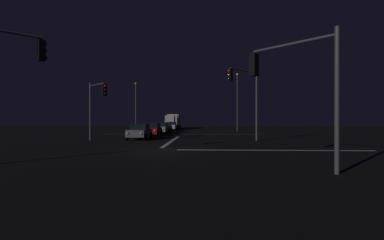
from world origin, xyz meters
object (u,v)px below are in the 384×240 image
sedan_red (153,129)px  sedan_black (165,127)px  traffic_signal_ne (246,91)px  traffic_signal_se (295,77)px  traffic_signal_nw (96,100)px  box_truck (173,121)px  streetlamp_left_far (136,103)px  streetlamp_right_far (237,98)px  sedan_white (171,126)px  sedan_silver (161,128)px  sedan_gray (140,131)px

sedan_red → sedan_black: size_ratio=1.00×
traffic_signal_ne → traffic_signal_se: 13.79m
traffic_signal_nw → box_truck: bearing=83.9°
sedan_black → traffic_signal_nw: bearing=-100.5°
sedan_black → streetlamp_left_far: bearing=158.8°
streetlamp_right_far → traffic_signal_ne: bearing=-94.7°
sedan_red → traffic_signal_se: bearing=-65.6°
streetlamp_right_far → sedan_white: bearing=161.5°
sedan_silver → traffic_signal_ne: traffic_signal_ne is taller
sedan_silver → streetlamp_left_far: streetlamp_left_far is taller
sedan_black → traffic_signal_nw: traffic_signal_nw is taller
sedan_red → traffic_signal_nw: 9.72m
sedan_white → traffic_signal_nw: traffic_signal_nw is taller
streetlamp_left_far → sedan_red: bearing=-68.3°
traffic_signal_ne → traffic_signal_nw: (-13.97, 0.15, -0.81)m
sedan_red → traffic_signal_nw: traffic_signal_nw is taller
traffic_signal_nw → streetlamp_left_far: size_ratio=0.66×
traffic_signal_ne → streetlamp_left_far: bearing=125.0°
sedan_silver → traffic_signal_nw: traffic_signal_nw is taller
sedan_silver → streetlamp_left_far: bearing=125.0°
sedan_red → sedan_black: (-0.06, 11.66, 0.00)m
sedan_black → traffic_signal_se: bearing=-73.3°
sedan_gray → sedan_black: bearing=89.4°
sedan_silver → sedan_white: bearing=89.4°
sedan_black → box_truck: 13.53m
sedan_white → box_truck: box_truck is taller
sedan_red → traffic_signal_ne: (10.20, -8.58, 3.83)m
sedan_gray → sedan_white: (0.52, 23.61, 0.00)m
sedan_white → traffic_signal_ne: 28.34m
sedan_gray → sedan_silver: (0.40, 11.67, 0.00)m
sedan_black → traffic_signal_nw: (-3.71, -20.09, 3.03)m
sedan_black → streetlamp_right_far: size_ratio=0.44×
traffic_signal_nw → sedan_gray: bearing=35.4°
sedan_gray → traffic_signal_nw: (-3.53, -2.51, 3.03)m
sedan_red → traffic_signal_ne: bearing=-40.1°
sedan_black → sedan_white: size_ratio=1.00×
traffic_signal_nw → streetlamp_left_far: streetlamp_left_far is taller
sedan_silver → streetlamp_left_far: 10.61m
sedan_gray → sedan_red: size_ratio=1.00×
sedan_black → streetlamp_right_far: 13.20m
traffic_signal_se → traffic_signal_nw: (-13.92, 13.92, -0.01)m
sedan_silver → traffic_signal_nw: (-3.92, -14.17, 3.03)m
streetlamp_right_far → sedan_red: bearing=-131.2°
sedan_black → sedan_red: bearing=-89.7°
traffic_signal_nw → sedan_black: bearing=79.5°
sedan_gray → traffic_signal_ne: size_ratio=0.64×
sedan_silver → sedan_black: same height
sedan_red → traffic_signal_se: size_ratio=0.78×
sedan_white → sedan_black: bearing=-93.2°
traffic_signal_ne → traffic_signal_se: traffic_signal_ne is taller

